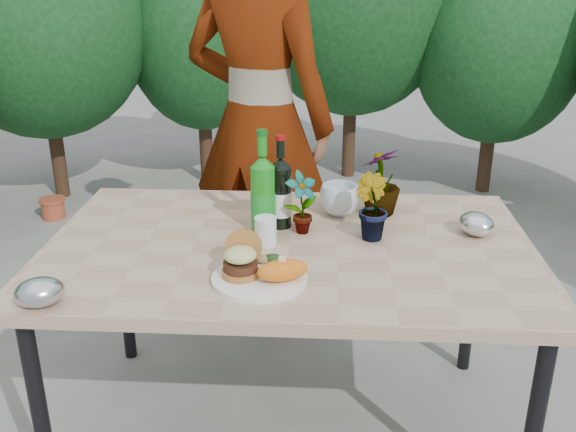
# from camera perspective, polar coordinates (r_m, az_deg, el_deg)

# --- Properties ---
(ground) EXTENTS (80.00, 80.00, 0.00)m
(ground) POSITION_cam_1_polar(r_m,az_deg,el_deg) (2.52, 0.11, -18.19)
(ground) COLOR slate
(ground) RESTS_ON ground
(patio_table) EXTENTS (1.60, 1.00, 0.75)m
(patio_table) POSITION_cam_1_polar(r_m,az_deg,el_deg) (2.14, 0.13, -3.86)
(patio_table) COLOR tan
(patio_table) RESTS_ON ground
(shrub_hedge) EXTENTS (6.95, 5.19, 2.31)m
(shrub_hedge) POSITION_cam_1_polar(r_m,az_deg,el_deg) (3.65, -0.82, 14.96)
(shrub_hedge) COLOR #382316
(shrub_hedge) RESTS_ON ground
(dinner_plate) EXTENTS (0.28, 0.28, 0.01)m
(dinner_plate) POSITION_cam_1_polar(r_m,az_deg,el_deg) (1.87, -2.54, -5.57)
(dinner_plate) COLOR white
(dinner_plate) RESTS_ON patio_table
(burger_stack) EXTENTS (0.11, 0.16, 0.11)m
(burger_stack) POSITION_cam_1_polar(r_m,az_deg,el_deg) (1.87, -4.19, -3.81)
(burger_stack) COLOR #B7722D
(burger_stack) RESTS_ON dinner_plate
(sweet_potato) EXTENTS (0.17, 0.12, 0.06)m
(sweet_potato) POSITION_cam_1_polar(r_m,az_deg,el_deg) (1.83, -0.50, -4.85)
(sweet_potato) COLOR orange
(sweet_potato) RESTS_ON dinner_plate
(grilled_veg) EXTENTS (0.08, 0.05, 0.03)m
(grilled_veg) POSITION_cam_1_polar(r_m,az_deg,el_deg) (1.95, -1.77, -3.80)
(grilled_veg) COLOR olive
(grilled_veg) RESTS_ON dinner_plate
(wine_bottle) EXTENTS (0.08, 0.08, 0.33)m
(wine_bottle) POSITION_cam_1_polar(r_m,az_deg,el_deg) (2.20, -0.66, 1.99)
(wine_bottle) COLOR black
(wine_bottle) RESTS_ON patio_table
(sparkling_water) EXTENTS (0.09, 0.09, 0.35)m
(sparkling_water) POSITION_cam_1_polar(r_m,az_deg,el_deg) (2.17, -2.24, 1.90)
(sparkling_water) COLOR #178118
(sparkling_water) RESTS_ON patio_table
(plastic_cup) EXTENTS (0.07, 0.07, 0.09)m
(plastic_cup) POSITION_cam_1_polar(r_m,az_deg,el_deg) (2.09, -2.01, -1.35)
(plastic_cup) COLOR white
(plastic_cup) RESTS_ON patio_table
(seedling_left) EXTENTS (0.14, 0.13, 0.22)m
(seedling_left) POSITION_cam_1_polar(r_m,az_deg,el_deg) (2.15, 1.24, 1.14)
(seedling_left) COLOR #2A571E
(seedling_left) RESTS_ON patio_table
(seedling_mid) EXTENTS (0.15, 0.15, 0.22)m
(seedling_mid) POSITION_cam_1_polar(r_m,az_deg,el_deg) (2.13, 7.37, 0.78)
(seedling_mid) COLOR #20511B
(seedling_mid) RESTS_ON patio_table
(seedling_right) EXTENTS (0.20, 0.20, 0.25)m
(seedling_right) POSITION_cam_1_polar(r_m,az_deg,el_deg) (2.34, 8.28, 3.07)
(seedling_right) COLOR #285B1F
(seedling_right) RESTS_ON patio_table
(blue_bowl) EXTENTS (0.19, 0.19, 0.11)m
(blue_bowl) POSITION_cam_1_polar(r_m,az_deg,el_deg) (2.34, 4.60, 1.45)
(blue_bowl) COLOR silver
(blue_bowl) RESTS_ON patio_table
(foil_packet_left) EXTENTS (0.16, 0.15, 0.08)m
(foil_packet_left) POSITION_cam_1_polar(r_m,az_deg,el_deg) (1.86, -21.20, -6.33)
(foil_packet_left) COLOR #B2B4B9
(foil_packet_left) RESTS_ON patio_table
(foil_packet_right) EXTENTS (0.16, 0.17, 0.08)m
(foil_packet_right) POSITION_cam_1_polar(r_m,az_deg,el_deg) (2.26, 16.39, -0.68)
(foil_packet_right) COLOR silver
(foil_packet_right) RESTS_ON patio_table
(person) EXTENTS (0.81, 0.67, 1.90)m
(person) POSITION_cam_1_polar(r_m,az_deg,el_deg) (2.83, -2.61, 8.23)
(person) COLOR #A26551
(person) RESTS_ON ground
(terracotta_pot) EXTENTS (0.17, 0.17, 0.14)m
(terracotta_pot) POSITION_cam_1_polar(r_m,az_deg,el_deg) (4.56, -20.16, 0.67)
(terracotta_pot) COLOR #AC472C
(terracotta_pot) RESTS_ON ground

